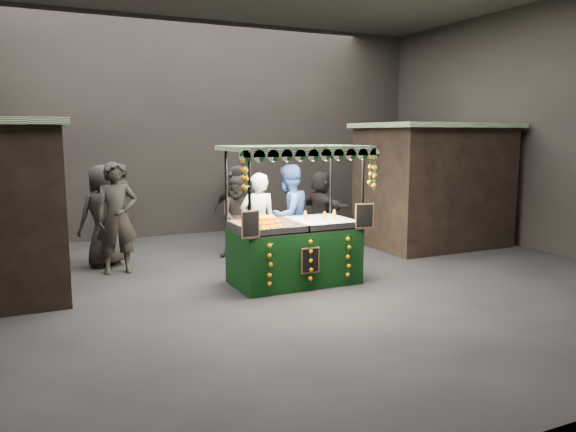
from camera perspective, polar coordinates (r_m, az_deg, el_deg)
name	(u,v)px	position (r m, az deg, el deg)	size (l,w,h in m)	color
ground	(273,284)	(8.94, -1.55, -6.99)	(12.00, 12.00, 0.00)	black
market_hall	(272,67)	(8.67, -1.65, 15.09)	(12.10, 10.10, 5.05)	black
neighbour_stall_right	(433,184)	(12.29, 14.66, 3.18)	(3.00, 2.20, 2.60)	black
juice_stall	(295,242)	(8.82, 0.77, -2.64)	(2.27, 1.33, 2.20)	black
vendor_grey	(258,223)	(9.48, -3.11, -0.76)	(0.67, 0.47, 1.73)	gray
vendor_blue	(289,216)	(9.86, 0.06, -0.04)	(1.11, 1.01, 1.85)	navy
shopper_0	(117,218)	(9.89, -17.18, -0.20)	(0.71, 0.47, 1.91)	black
shopper_1	(239,217)	(10.75, -5.05, -0.09)	(0.92, 0.81, 1.58)	#2E2725
shopper_2	(239,209)	(11.52, -5.10, 0.75)	(1.07, 0.76, 1.68)	black
shopper_3	(238,200)	(13.20, -5.14, 1.62)	(1.21, 1.10, 1.63)	#2A2422
shopper_4	(104,216)	(10.50, -18.39, 0.03)	(1.03, 0.81, 1.84)	black
shopper_5	(321,207)	(12.16, 3.38, 0.91)	(0.73, 1.52, 1.57)	#2C2624
shopper_6	(120,205)	(12.44, -16.86, 1.12)	(0.68, 0.76, 1.74)	#2A2522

